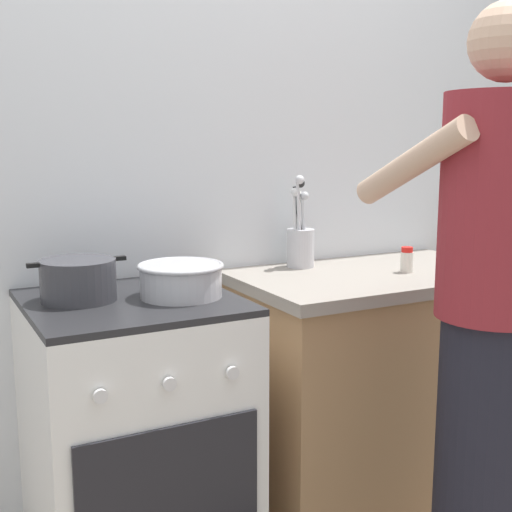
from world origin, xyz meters
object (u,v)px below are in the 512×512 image
(spice_bottle, at_px, (407,260))
(utensil_crock, at_px, (300,240))
(mixing_bowl, at_px, (181,279))
(stove_range, at_px, (136,443))
(person, at_px, (490,331))
(pot, at_px, (78,280))

(spice_bottle, bearing_deg, utensil_crock, 137.11)
(spice_bottle, bearing_deg, mixing_bowl, 178.83)
(stove_range, relative_size, utensil_crock, 2.67)
(stove_range, relative_size, person, 0.53)
(stove_range, distance_m, spice_bottle, 1.10)
(stove_range, distance_m, mixing_bowl, 0.53)
(utensil_crock, distance_m, spice_bottle, 0.39)
(utensil_crock, bearing_deg, spice_bottle, -42.89)
(mixing_bowl, xyz_separation_m, utensil_crock, (0.56, 0.24, 0.04))
(pot, distance_m, mixing_bowl, 0.29)
(stove_range, height_order, mixing_bowl, mixing_bowl)
(utensil_crock, relative_size, spice_bottle, 3.74)
(mixing_bowl, height_order, spice_bottle, mixing_bowl)
(utensil_crock, bearing_deg, pot, -169.84)
(spice_bottle, height_order, person, person)
(stove_range, relative_size, pot, 3.18)
(spice_bottle, bearing_deg, person, -109.34)
(mixing_bowl, relative_size, utensil_crock, 0.76)
(utensil_crock, bearing_deg, person, -84.68)
(stove_range, relative_size, mixing_bowl, 3.50)
(pot, bearing_deg, stove_range, -19.30)
(utensil_crock, relative_size, person, 0.20)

